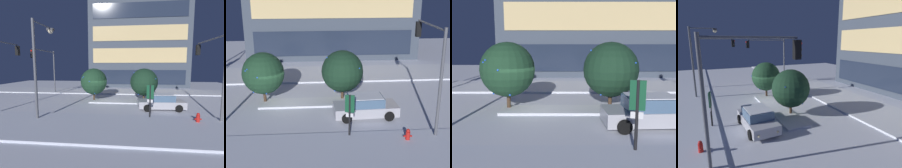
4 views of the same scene
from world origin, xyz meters
TOP-DOWN VIEW (x-y plane):
  - ground at (0.00, 0.00)m, footprint 52.00×52.00m
  - curb_strip_near at (0.00, -7.63)m, footprint 52.00×5.20m
  - curb_strip_far at (0.00, 7.63)m, footprint 52.00×5.20m
  - median_strip at (3.07, 0.16)m, footprint 9.00×1.80m
  - car_near at (6.06, -2.49)m, footprint 4.46×2.26m
  - traffic_light_corner_near_right at (9.72, -3.91)m, footprint 0.32×4.98m
  - traffic_light_corner_far_left at (-8.45, 3.53)m, footprint 0.32×5.83m
  - traffic_light_corner_near_left at (-8.94, -4.05)m, footprint 0.32×4.68m
  - street_lamp_arched at (-3.94, -5.80)m, footprint 0.56×2.77m
  - fire_hydrant at (7.93, -6.22)m, footprint 0.48×0.26m
  - parking_info_sign at (4.65, -5.44)m, footprint 0.55×0.21m
  - decorated_tree_median at (-1.06, 0.53)m, footprint 3.08×3.13m
  - decorated_tree_left_of_median at (4.77, 0.75)m, footprint 3.14×3.14m

SIDE VIEW (x-z plane):
  - ground at x=0.00m, z-range 0.00..0.00m
  - curb_strip_near at x=0.00m, z-range 0.00..0.14m
  - curb_strip_far at x=0.00m, z-range 0.00..0.14m
  - median_strip at x=3.07m, z-range 0.00..0.14m
  - fire_hydrant at x=7.93m, z-range -0.02..0.78m
  - car_near at x=6.06m, z-range -0.04..1.46m
  - parking_info_sign at x=4.65m, z-range 0.36..3.02m
  - decorated_tree_left_of_median at x=4.77m, z-range 0.36..4.23m
  - decorated_tree_median at x=-1.06m, z-range 0.39..4.26m
  - traffic_light_corner_far_left at x=-8.45m, z-range 1.34..7.75m
  - traffic_light_corner_near_right at x=9.72m, z-range 1.30..7.79m
  - traffic_light_corner_near_left at x=-8.94m, z-range 1.30..7.87m
  - street_lamp_arched at x=-3.94m, z-range 1.15..8.69m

